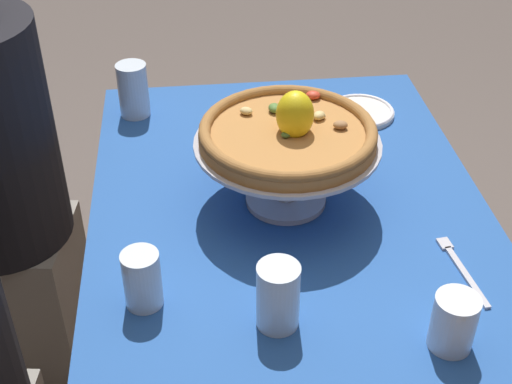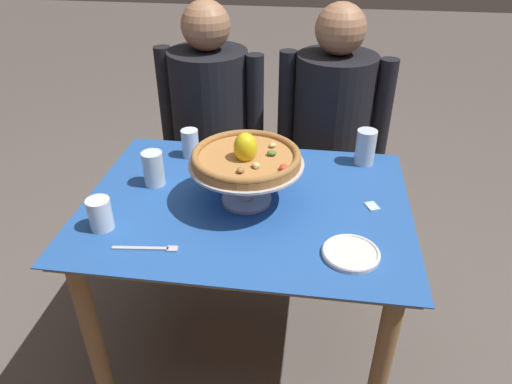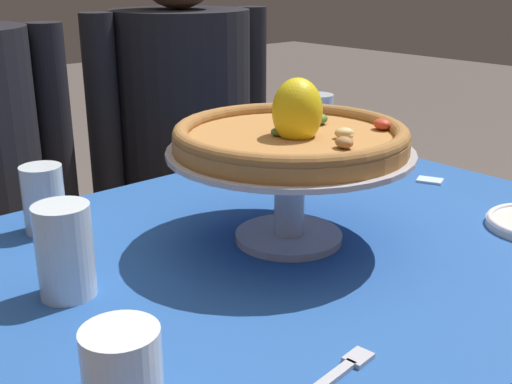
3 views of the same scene
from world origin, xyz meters
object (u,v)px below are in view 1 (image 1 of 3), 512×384
Objects in this scene: side_plate at (361,112)px; dinner_fork at (460,267)px; pizza_stand at (287,158)px; water_glass_back_left at (143,282)px; pizza at (288,130)px; water_glass_front_left at (453,325)px; water_glass_side_left at (278,299)px; sugar_packet at (254,104)px; water_glass_back_right at (134,93)px.

side_plate reaches higher than dinner_fork.
pizza_stand is 0.41m from water_glass_back_left.
pizza reaches higher than water_glass_front_left.
water_glass_back_left is (-0.28, 0.30, -0.12)m from pizza.
pizza_stand is 0.41m from dinner_fork.
pizza_stand is 1.93× the size of dinner_fork.
side_plate is (0.77, -0.03, -0.04)m from water_glass_front_left.
water_glass_side_left is at bearing 169.36° from pizza.
pizza_stand is 3.40× the size of water_glass_back_left.
pizza_stand is at bearing 144.48° from side_plate.
dinner_fork is (0.10, -0.36, -0.05)m from water_glass_side_left.
pizza is 2.11× the size of side_plate.
side_plate reaches higher than sugar_packet.
sugar_packet is (0.77, -0.04, -0.05)m from water_glass_side_left.
water_glass_front_left is at bearing -106.87° from water_glass_back_left.
water_glass_back_right is at bearing 19.24° from water_glass_side_left.
pizza is 7.17× the size of sugar_packet.
water_glass_back_right reaches higher than side_plate.
water_glass_side_left is at bearing -160.76° from water_glass_back_right.
dinner_fork is (-0.25, -0.30, -0.11)m from pizza_stand.
sugar_packet is (0.42, 0.02, -0.17)m from pizza.
water_glass_back_right is 0.91m from dinner_fork.
pizza_stand is 2.24× the size of side_plate.
pizza is at bearing -10.64° from water_glass_side_left.
sugar_packet is at bearing 3.13° from pizza.
side_plate is at bearing -35.38° from pizza.
water_glass_side_left is at bearing 176.81° from sugar_packet.
water_glass_side_left is 0.24m from water_glass_back_left.
water_glass_back_left reaches higher than side_plate.
pizza_stand is 7.62× the size of sugar_packet.
pizza is 0.38m from water_glass_side_left.
pizza is 0.42m from water_glass_back_left.
water_glass_front_left is 0.29m from water_glass_side_left.
pizza is 3.43× the size of water_glass_front_left.
pizza is 2.59× the size of water_glass_back_right.
water_glass_front_left is 0.78m from side_plate.
pizza_stand reaches higher than side_plate.
water_glass_back_left is 0.60m from dinner_fork.
side_plate is at bearing -106.55° from sugar_packet.
dinner_fork is 3.95× the size of sugar_packet.
water_glass_front_left is 2.09× the size of sugar_packet.
pizza_stand reaches higher than dinner_fork.
water_glass_back_left is at bearing 158.66° from sugar_packet.
water_glass_front_left reaches higher than side_plate.
water_glass_side_left is at bearing 156.00° from side_plate.
dinner_fork is at bearing -130.20° from pizza.
dinner_fork is (-0.59, -0.06, -0.01)m from side_plate.
pizza is 0.46m from sugar_packet.
pizza is at bearing 144.62° from side_plate.
side_plate is (0.34, -0.24, -0.10)m from pizza_stand.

